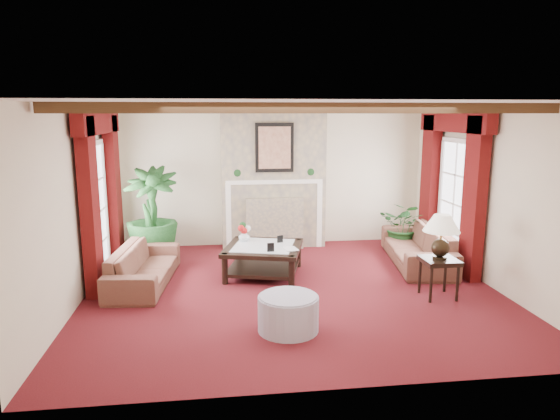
{
  "coord_description": "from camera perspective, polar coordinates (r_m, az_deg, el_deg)",
  "views": [
    {
      "loc": [
        -1.07,
        -6.98,
        2.58
      ],
      "look_at": [
        -0.14,
        0.4,
        1.14
      ],
      "focal_mm": 32.0,
      "sensor_mm": 36.0,
      "label": 1
    }
  ],
  "objects": [
    {
      "name": "floor",
      "position": [
        7.52,
        1.45,
        -9.09
      ],
      "size": [
        6.0,
        6.0,
        0.0
      ],
      "primitive_type": "plane",
      "color": "#410B0F",
      "rests_on": "ground"
    },
    {
      "name": "ceiling",
      "position": [
        7.06,
        1.56,
        11.95
      ],
      "size": [
        6.0,
        6.0,
        0.0
      ],
      "primitive_type": "plane",
      "rotation": [
        3.14,
        0.0,
        0.0
      ],
      "color": "white",
      "rests_on": "floor"
    },
    {
      "name": "back_wall",
      "position": [
        9.86,
        -0.9,
        3.82
      ],
      "size": [
        6.0,
        0.02,
        2.7
      ],
      "primitive_type": "cube",
      "color": "beige",
      "rests_on": "ground"
    },
    {
      "name": "left_wall",
      "position": [
        7.34,
        -22.31,
        0.51
      ],
      "size": [
        0.02,
        5.5,
        2.7
      ],
      "primitive_type": "cube",
      "color": "beige",
      "rests_on": "ground"
    },
    {
      "name": "right_wall",
      "position": [
        8.17,
        22.79,
        1.46
      ],
      "size": [
        0.02,
        5.5,
        2.7
      ],
      "primitive_type": "cube",
      "color": "beige",
      "rests_on": "ground"
    },
    {
      "name": "ceiling_beams",
      "position": [
        7.06,
        1.56,
        11.46
      ],
      "size": [
        6.0,
        3.0,
        0.12
      ],
      "primitive_type": null,
      "color": "#362211",
      "rests_on": "ceiling"
    },
    {
      "name": "fireplace",
      "position": [
        9.59,
        -0.8,
        11.71
      ],
      "size": [
        2.0,
        0.52,
        2.7
      ],
      "primitive_type": null,
      "color": "tan",
      "rests_on": "ground"
    },
    {
      "name": "french_door_left",
      "position": [
        8.21,
        -20.72,
        7.14
      ],
      "size": [
        0.1,
        1.1,
        2.16
      ],
      "primitive_type": null,
      "color": "white",
      "rests_on": "ground"
    },
    {
      "name": "french_door_right",
      "position": [
        8.95,
        19.82,
        7.46
      ],
      "size": [
        0.1,
        1.1,
        2.16
      ],
      "primitive_type": null,
      "color": "white",
      "rests_on": "ground"
    },
    {
      "name": "curtains_left",
      "position": [
        8.18,
        -20.16,
        10.12
      ],
      "size": [
        0.2,
        2.4,
        2.55
      ],
      "primitive_type": null,
      "color": "#48090A",
      "rests_on": "ground"
    },
    {
      "name": "curtains_right",
      "position": [
        8.89,
        19.35,
        10.19
      ],
      "size": [
        0.2,
        2.4,
        2.55
      ],
      "primitive_type": null,
      "color": "#48090A",
      "rests_on": "ground"
    },
    {
      "name": "sofa_left",
      "position": [
        7.92,
        -15.34,
        -5.51
      ],
      "size": [
        2.08,
        0.96,
        0.77
      ],
      "primitive_type": "imported",
      "rotation": [
        0.0,
        0.0,
        1.47
      ],
      "color": "#3B101C",
      "rests_on": "ground"
    },
    {
      "name": "sofa_right",
      "position": [
        8.98,
        15.46,
        -3.29
      ],
      "size": [
        2.37,
        1.27,
        0.85
      ],
      "primitive_type": "imported",
      "rotation": [
        0.0,
        0.0,
        -1.72
      ],
      "color": "#3B101C",
      "rests_on": "ground"
    },
    {
      "name": "potted_palm",
      "position": [
        9.2,
        -14.37,
        -2.66
      ],
      "size": [
        1.16,
        1.79,
        0.93
      ],
      "primitive_type": "imported",
      "rotation": [
        0.0,
        0.0,
        -0.07
      ],
      "color": "black",
      "rests_on": "ground"
    },
    {
      "name": "small_plant",
      "position": [
        9.8,
        13.91,
        -2.39
      ],
      "size": [
        1.77,
        1.77,
        0.73
      ],
      "primitive_type": "imported",
      "rotation": [
        0.0,
        0.0,
        -0.72
      ],
      "color": "black",
      "rests_on": "ground"
    },
    {
      "name": "coffee_table",
      "position": [
        8.11,
        -1.89,
        -5.78
      ],
      "size": [
        1.45,
        1.45,
        0.48
      ],
      "primitive_type": null,
      "rotation": [
        0.0,
        0.0,
        -0.26
      ],
      "color": "black",
      "rests_on": "ground"
    },
    {
      "name": "side_table",
      "position": [
        7.49,
        17.65,
        -7.39
      ],
      "size": [
        0.61,
        0.61,
        0.57
      ],
      "primitive_type": null,
      "rotation": [
        0.0,
        0.0,
        -0.32
      ],
      "color": "black",
      "rests_on": "ground"
    },
    {
      "name": "ottoman",
      "position": [
        6.12,
        0.94,
        -11.75
      ],
      "size": [
        0.73,
        0.73,
        0.43
      ],
      "primitive_type": "cylinder",
      "color": "#9B98AC",
      "rests_on": "ground"
    },
    {
      "name": "table_lamp",
      "position": [
        7.33,
        17.92,
        -2.86
      ],
      "size": [
        0.51,
        0.51,
        0.65
      ],
      "primitive_type": null,
      "color": "black",
      "rests_on": "side_table"
    },
    {
      "name": "flower_vase",
      "position": [
        8.31,
        -4.12,
        -3.0
      ],
      "size": [
        0.21,
        0.22,
        0.18
      ],
      "primitive_type": "imported",
      "rotation": [
        0.0,
        0.0,
        0.07
      ],
      "color": "silver",
      "rests_on": "coffee_table"
    },
    {
      "name": "book",
      "position": [
        7.76,
        0.53,
        -3.66
      ],
      "size": [
        0.21,
        0.09,
        0.27
      ],
      "primitive_type": "imported",
      "rotation": [
        0.0,
        0.0,
        0.18
      ],
      "color": "black",
      "rests_on": "coffee_table"
    },
    {
      "name": "photo_frame_a",
      "position": [
        7.67,
        -1.08,
        -4.32
      ],
      "size": [
        0.11,
        0.03,
        0.15
      ],
      "primitive_type": null,
      "rotation": [
        0.0,
        0.0,
        0.13
      ],
      "color": "black",
      "rests_on": "coffee_table"
    },
    {
      "name": "photo_frame_b",
      "position": [
        8.19,
        -0.0,
        -3.37
      ],
      "size": [
        0.1,
        0.05,
        0.13
      ],
      "primitive_type": null,
      "rotation": [
        0.0,
        0.0,
        0.33
      ],
      "color": "black",
      "rests_on": "coffee_table"
    }
  ]
}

